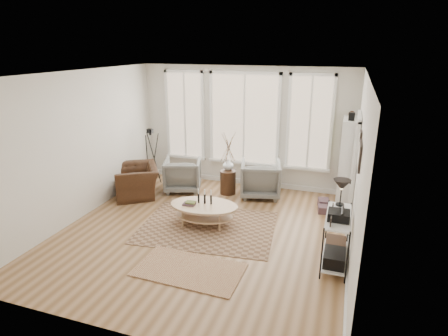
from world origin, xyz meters
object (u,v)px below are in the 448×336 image
(armchair_left, at_px, (183,175))
(accent_chair, at_px, (136,181))
(low_shelf, at_px, (337,234))
(side_table, at_px, (228,163))
(armchair_right, at_px, (260,179))
(bookcase, at_px, (347,162))
(coffee_table, at_px, (204,209))

(armchair_left, bearing_deg, accent_chair, 16.96)
(low_shelf, xyz_separation_m, armchair_left, (-3.64, 2.12, -0.12))
(side_table, distance_m, accent_chair, 2.16)
(side_table, relative_size, accent_chair, 1.43)
(side_table, bearing_deg, armchair_right, 6.95)
(armchair_right, bearing_deg, accent_chair, 4.46)
(low_shelf, height_order, armchair_right, low_shelf)
(armchair_left, xyz_separation_m, armchair_right, (1.85, 0.25, 0.02))
(bookcase, bearing_deg, armchair_left, -173.87)
(low_shelf, bearing_deg, bookcase, 88.72)
(armchair_right, bearing_deg, bookcase, 171.23)
(side_table, bearing_deg, armchair_left, -171.95)
(bookcase, distance_m, armchair_right, 1.93)
(low_shelf, relative_size, coffee_table, 0.94)
(accent_chair, bearing_deg, side_table, 76.59)
(accent_chair, bearing_deg, armchair_right, 72.68)
(bookcase, height_order, armchair_right, bookcase)
(bookcase, height_order, accent_chair, bookcase)
(low_shelf, relative_size, armchair_right, 1.44)
(armchair_left, bearing_deg, armchair_right, 168.92)
(coffee_table, bearing_deg, accent_chair, 156.03)
(armchair_left, xyz_separation_m, side_table, (1.09, 0.15, 0.36))
(armchair_right, relative_size, side_table, 0.58)
(accent_chair, bearing_deg, low_shelf, 36.58)
(low_shelf, xyz_separation_m, side_table, (-2.55, 2.28, 0.24))
(armchair_left, xyz_separation_m, accent_chair, (-0.89, -0.63, -0.04))
(low_shelf, distance_m, armchair_left, 4.21)
(bookcase, height_order, side_table, bookcase)
(low_shelf, xyz_separation_m, armchair_right, (-1.79, 2.37, -0.10))
(low_shelf, height_order, armchair_left, low_shelf)
(side_table, bearing_deg, accent_chair, -158.22)
(low_shelf, distance_m, side_table, 3.43)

